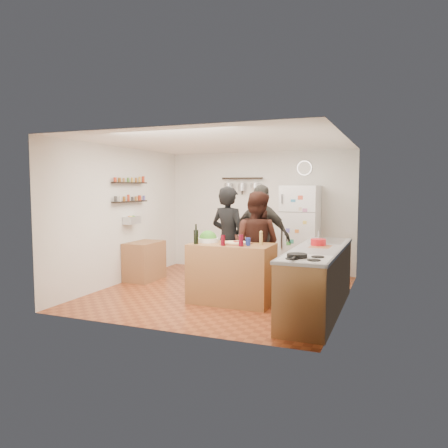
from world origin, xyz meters
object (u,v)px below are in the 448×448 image
at_px(skillet, 297,256).
at_px(pepper_mill, 261,239).
at_px(wine_bottle, 196,237).
at_px(side_table, 144,261).
at_px(salt_canister, 248,242).
at_px(fridge, 300,231).
at_px(wall_clock, 304,168).
at_px(person_center, 256,244).
at_px(person_back, 261,237).
at_px(prep_island, 232,273).
at_px(counter_run, 318,281).
at_px(red_bowl, 318,242).
at_px(salad_bowl, 208,240).
at_px(person_left, 229,240).

bearing_deg(skillet, pepper_mill, 127.22).
xyz_separation_m(wine_bottle, skillet, (1.72, -0.74, -0.07)).
bearing_deg(side_table, salt_canister, -22.67).
bearing_deg(fridge, wall_clock, 90.00).
bearing_deg(wine_bottle, fridge, 66.96).
bearing_deg(wine_bottle, pepper_mill, 15.87).
bearing_deg(person_center, skillet, 132.58).
bearing_deg(person_back, salt_canister, 108.24).
xyz_separation_m(prep_island, counter_run, (1.32, -0.01, -0.01)).
bearing_deg(prep_island, person_back, 81.34).
bearing_deg(side_table, red_bowl, -10.57).
bearing_deg(salad_bowl, counter_run, -2.10).
distance_m(wine_bottle, salt_canister, 0.81).
xyz_separation_m(salt_canister, fridge, (0.27, 2.41, -0.07)).
height_order(pepper_mill, counter_run, pepper_mill).
bearing_deg(fridge, prep_island, -103.90).
distance_m(pepper_mill, fridge, 2.24).
height_order(prep_island, person_back, person_back).
bearing_deg(person_back, skillet, 129.19).
xyz_separation_m(salt_canister, person_center, (-0.08, 0.64, -0.12)).
relative_size(person_left, side_table, 2.23).
bearing_deg(counter_run, salt_canister, -174.03).
height_order(person_back, counter_run, person_back).
height_order(prep_island, salt_canister, salt_canister).
bearing_deg(salt_canister, counter_run, 5.97).
distance_m(wine_bottle, person_back, 1.41).
relative_size(salt_canister, skillet, 0.48).
relative_size(person_left, wall_clock, 5.96).
bearing_deg(skillet, person_back, 118.08).
height_order(counter_run, skillet, skillet).
relative_size(prep_island, person_left, 0.70).
bearing_deg(person_center, salt_canister, 105.70).
xyz_separation_m(prep_island, person_center, (0.22, 0.52, 0.40)).
height_order(wine_bottle, person_left, person_left).
distance_m(person_back, wall_clock, 2.06).
xyz_separation_m(pepper_mill, red_bowl, (0.82, 0.21, -0.03)).
bearing_deg(salad_bowl, pepper_mill, 0.00).
distance_m(pepper_mill, person_left, 0.92).
bearing_deg(person_left, wall_clock, -99.11).
xyz_separation_m(prep_island, fridge, (0.57, 2.29, 0.45)).
bearing_deg(salad_bowl, skillet, -31.65).
xyz_separation_m(counter_run, fridge, (-0.75, 2.30, 0.45)).
bearing_deg(pepper_mill, person_left, 143.48).
bearing_deg(skillet, person_center, 123.92).
distance_m(person_left, wall_clock, 2.53).
distance_m(person_left, person_center, 0.51).
relative_size(wine_bottle, skillet, 0.87).
height_order(wine_bottle, skillet, wine_bottle).
xyz_separation_m(red_bowl, fridge, (-0.70, 2.03, -0.07)).
bearing_deg(person_left, fridge, -102.99).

